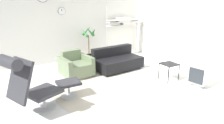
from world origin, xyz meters
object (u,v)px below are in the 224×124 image
object	(u,v)px
potted_plant	(89,46)
crt_television	(200,75)
shelf_unit	(125,22)
couch_low	(117,61)
side_table	(169,66)
armchair_red	(76,67)
ottoman	(69,85)
lounge_chair	(27,81)

from	to	relation	value
potted_plant	crt_television	bearing A→B (deg)	-64.51
shelf_unit	crt_television	bearing A→B (deg)	-89.69
couch_low	side_table	xyz separation A→B (m)	(0.74, -1.47, 0.16)
crt_television	armchair_red	bearing A→B (deg)	37.12
ottoman	crt_television	xyz separation A→B (m)	(3.02, -1.03, 0.02)
armchair_red	crt_television	xyz separation A→B (m)	(2.44, -2.22, 0.02)
couch_low	crt_television	bearing A→B (deg)	112.22
side_table	potted_plant	bearing A→B (deg)	114.16
side_table	crt_television	xyz separation A→B (m)	(0.39, -0.67, -0.12)
armchair_red	shelf_unit	bearing A→B (deg)	-159.66
shelf_unit	side_table	bearing A→B (deg)	-97.69
ottoman	couch_low	xyz separation A→B (m)	(1.89, 1.10, -0.03)
shelf_unit	ottoman	bearing A→B (deg)	-141.40
lounge_chair	shelf_unit	world-z (taller)	shelf_unit
ottoman	potted_plant	size ratio (longest dim) A/B	0.39
potted_plant	armchair_red	bearing A→B (deg)	-129.49
lounge_chair	ottoman	xyz separation A→B (m)	(0.86, 0.39, -0.41)
potted_plant	shelf_unit	bearing A→B (deg)	5.58
crt_television	potted_plant	distance (m)	3.64
ottoman	crt_television	distance (m)	3.20
lounge_chair	armchair_red	xyz separation A→B (m)	(1.44, 1.57, -0.42)
lounge_chair	shelf_unit	xyz separation A→B (m)	(3.87, 2.79, 0.59)
armchair_red	couch_low	distance (m)	1.32
potted_plant	shelf_unit	world-z (taller)	shelf_unit
potted_plant	shelf_unit	distance (m)	1.72
potted_plant	couch_low	bearing A→B (deg)	-69.16
ottoman	potted_plant	distance (m)	2.69
ottoman	armchair_red	xyz separation A→B (m)	(0.58, 1.18, -0.01)
armchair_red	side_table	world-z (taller)	armchair_red
couch_low	lounge_chair	bearing A→B (deg)	22.76
armchair_red	side_table	bearing A→B (deg)	136.63
crt_television	shelf_unit	distance (m)	3.57
crt_television	lounge_chair	bearing A→B (deg)	69.88
lounge_chair	armchair_red	world-z (taller)	lounge_chair
armchair_red	crt_television	size ratio (longest dim) A/B	1.65
lounge_chair	crt_television	bearing A→B (deg)	56.32
couch_low	shelf_unit	bearing A→B (deg)	-136.21
lounge_chair	couch_low	bearing A→B (deg)	94.17
ottoman	shelf_unit	bearing A→B (deg)	38.60
lounge_chair	side_table	size ratio (longest dim) A/B	2.58
lounge_chair	couch_low	size ratio (longest dim) A/B	0.80
ottoman	side_table	bearing A→B (deg)	-7.94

